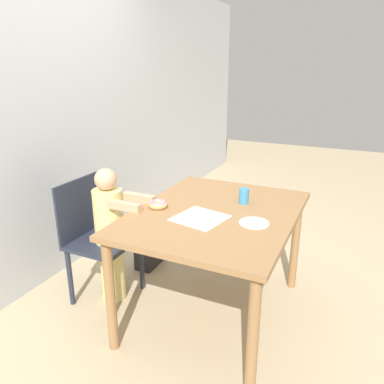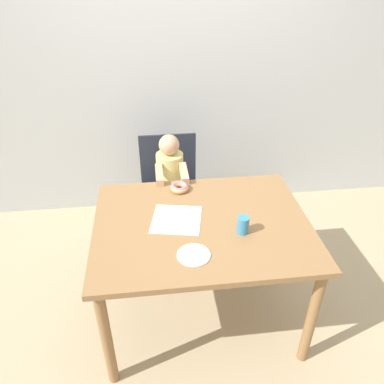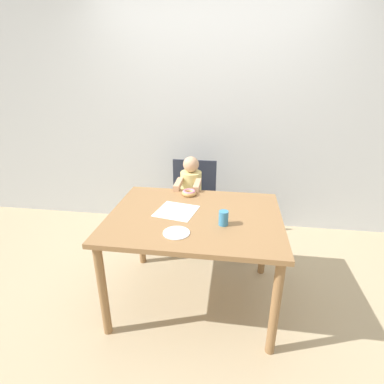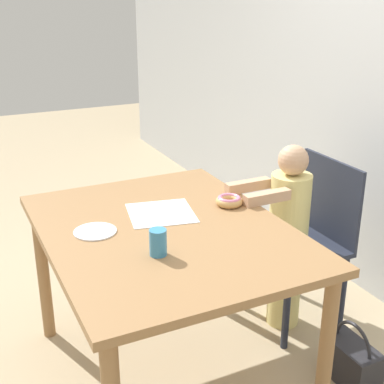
{
  "view_description": "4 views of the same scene",
  "coord_description": "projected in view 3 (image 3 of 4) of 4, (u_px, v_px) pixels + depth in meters",
  "views": [
    {
      "loc": [
        -2.06,
        -0.79,
        1.65
      ],
      "look_at": [
        -0.04,
        0.15,
        0.89
      ],
      "focal_mm": 35.0,
      "sensor_mm": 36.0,
      "label": 1
    },
    {
      "loc": [
        -0.27,
        -1.72,
        2.09
      ],
      "look_at": [
        -0.04,
        0.15,
        0.89
      ],
      "focal_mm": 35.0,
      "sensor_mm": 36.0,
      "label": 2
    },
    {
      "loc": [
        0.26,
        -1.93,
        1.75
      ],
      "look_at": [
        -0.04,
        0.15,
        0.89
      ],
      "focal_mm": 28.0,
      "sensor_mm": 36.0,
      "label": 3
    },
    {
      "loc": [
        1.87,
        -0.78,
        1.7
      ],
      "look_at": [
        -0.04,
        0.15,
        0.89
      ],
      "focal_mm": 50.0,
      "sensor_mm": 36.0,
      "label": 4
    }
  ],
  "objects": [
    {
      "name": "wall_back",
      "position": [
        212.0,
        118.0,
        3.27
      ],
      "size": [
        8.0,
        0.05,
        2.5
      ],
      "color": "silver",
      "rests_on": "ground_plane"
    },
    {
      "name": "chair",
      "position": [
        193.0,
        202.0,
        3.09
      ],
      "size": [
        0.45,
        0.42,
        0.89
      ],
      "color": "#232838",
      "rests_on": "ground_plane"
    },
    {
      "name": "child_figure",
      "position": [
        191.0,
        204.0,
        2.96
      ],
      "size": [
        0.22,
        0.42,
        0.99
      ],
      "color": "#E0D17F",
      "rests_on": "ground_plane"
    },
    {
      "name": "ground_plane",
      "position": [
        194.0,
        298.0,
        2.47
      ],
      "size": [
        12.0,
        12.0,
        0.0
      ],
      "primitive_type": "plane",
      "color": "tan"
    },
    {
      "name": "dining_table",
      "position": [
        195.0,
        226.0,
        2.22
      ],
      "size": [
        1.25,
        0.98,
        0.77
      ],
      "color": "olive",
      "rests_on": "ground_plane"
    },
    {
      "name": "handbag",
      "position": [
        242.0,
        242.0,
        3.06
      ],
      "size": [
        0.28,
        0.14,
        0.31
      ],
      "color": "#232328",
      "rests_on": "ground_plane"
    },
    {
      "name": "cup",
      "position": [
        224.0,
        218.0,
        2.03
      ],
      "size": [
        0.07,
        0.07,
        0.1
      ],
      "color": "teal",
      "rests_on": "dining_table"
    },
    {
      "name": "plate",
      "position": [
        176.0,
        233.0,
        1.94
      ],
      "size": [
        0.18,
        0.18,
        0.01
      ],
      "color": "white",
      "rests_on": "dining_table"
    },
    {
      "name": "donut",
      "position": [
        189.0,
        193.0,
        2.52
      ],
      "size": [
        0.12,
        0.12,
        0.04
      ],
      "color": "tan",
      "rests_on": "dining_table"
    },
    {
      "name": "napkin",
      "position": [
        176.0,
        211.0,
        2.24
      ],
      "size": [
        0.33,
        0.33,
        0.0
      ],
      "color": "white",
      "rests_on": "dining_table"
    }
  ]
}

